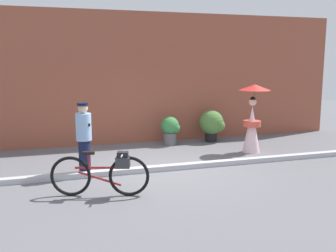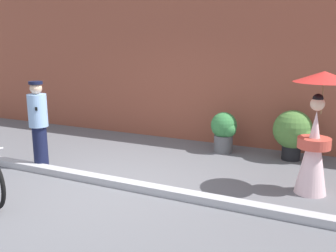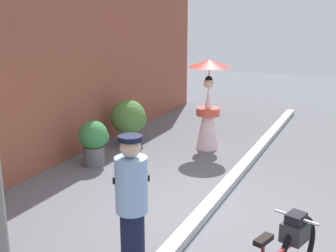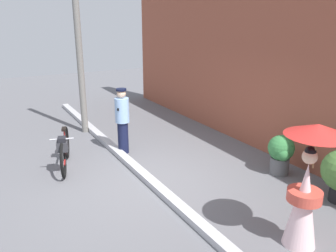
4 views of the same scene
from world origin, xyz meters
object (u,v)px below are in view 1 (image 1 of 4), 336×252
at_px(bicycle_near_officer, 104,173).
at_px(potted_plant_by_door, 212,124).
at_px(potted_plant_small, 170,129).
at_px(person_officer, 84,137).
at_px(person_with_parasol, 253,117).

height_order(bicycle_near_officer, potted_plant_by_door, potted_plant_by_door).
xyz_separation_m(bicycle_near_officer, potted_plant_small, (2.56, 3.92, 0.04)).
distance_m(potted_plant_by_door, potted_plant_small, 1.40).
distance_m(bicycle_near_officer, potted_plant_by_door, 5.61).
xyz_separation_m(person_officer, person_with_parasol, (4.66, 0.88, 0.12)).
xyz_separation_m(person_with_parasol, potted_plant_by_door, (-0.49, 1.63, -0.41)).
relative_size(bicycle_near_officer, person_with_parasol, 0.95).
distance_m(bicycle_near_officer, person_officer, 1.54).
bearing_deg(potted_plant_small, person_with_parasol, -39.83).
bearing_deg(bicycle_near_officer, potted_plant_by_door, 45.14).
height_order(person_officer, potted_plant_by_door, person_officer).
xyz_separation_m(person_officer, potted_plant_by_door, (4.17, 2.50, -0.29)).
bearing_deg(potted_plant_by_door, potted_plant_small, -177.61).
xyz_separation_m(person_with_parasol, potted_plant_small, (-1.88, 1.57, -0.50)).
relative_size(person_officer, person_with_parasol, 0.86).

